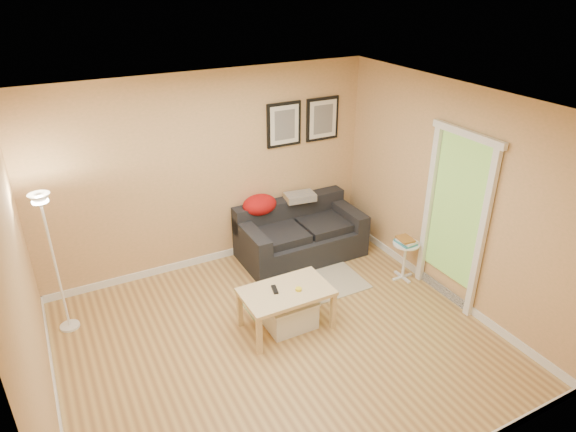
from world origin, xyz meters
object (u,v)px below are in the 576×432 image
at_px(sofa, 301,232).
at_px(side_table, 404,261).
at_px(book_stack, 406,241).
at_px(floor_lamp, 56,268).
at_px(coffee_table, 286,308).
at_px(storage_bin, 290,314).

bearing_deg(sofa, side_table, -51.39).
xyz_separation_m(side_table, book_stack, (-0.01, 0.00, 0.30)).
distance_m(sofa, floor_lamp, 3.14).
height_order(coffee_table, storage_bin, coffee_table).
xyz_separation_m(side_table, floor_lamp, (-4.02, 0.96, 0.53)).
relative_size(coffee_table, floor_lamp, 0.59).
bearing_deg(book_stack, coffee_table, 173.46).
height_order(sofa, book_stack, sofa).
distance_m(storage_bin, book_stack, 1.82).
xyz_separation_m(coffee_table, side_table, (1.82, 0.18, 0.01)).
height_order(sofa, storage_bin, sofa).
height_order(coffee_table, book_stack, book_stack).
distance_m(side_table, floor_lamp, 4.17).
relative_size(side_table, book_stack, 2.09).
relative_size(storage_bin, floor_lamp, 0.33).
distance_m(sofa, side_table, 1.46).
xyz_separation_m(book_stack, floor_lamp, (-4.01, 0.96, 0.23)).
height_order(book_stack, floor_lamp, floor_lamp).
height_order(side_table, book_stack, book_stack).
bearing_deg(side_table, coffee_table, -174.52).
xyz_separation_m(sofa, book_stack, (0.90, -1.13, 0.19)).
xyz_separation_m(sofa, storage_bin, (-0.88, -1.33, -0.20)).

